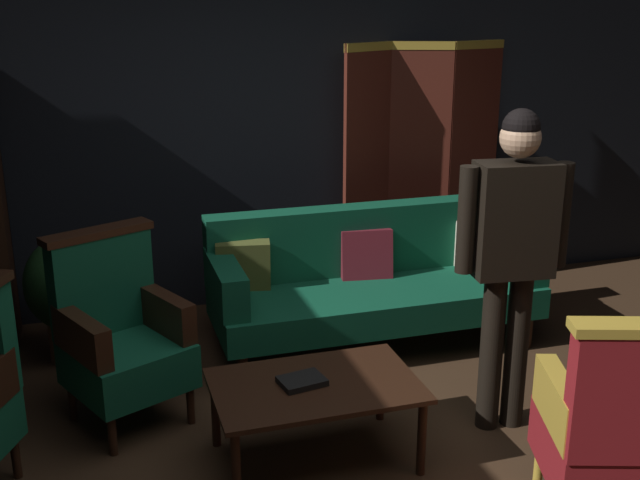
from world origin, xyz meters
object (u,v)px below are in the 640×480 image
object	(u,v)px
velvet_couch	(371,276)
standing_figure	(512,243)
potted_plant	(67,290)
book_black_cloth	(302,381)
armchair_wing_right	(120,334)
coffee_table	(315,392)
armchair_gilt_accent	(620,429)
folding_screen	(420,166)

from	to	relation	value
velvet_couch	standing_figure	xyz separation A→B (m)	(0.29, -1.22, 0.57)
potted_plant	book_black_cloth	bearing A→B (deg)	-54.52
book_black_cloth	velvet_couch	bearing A→B (deg)	56.48
armchair_wing_right	coffee_table	bearing A→B (deg)	-38.71
coffee_table	armchair_wing_right	size ratio (longest dim) A/B	0.96
book_black_cloth	potted_plant	bearing A→B (deg)	125.48
armchair_gilt_accent	folding_screen	bearing A→B (deg)	82.60
coffee_table	armchair_wing_right	xyz separation A→B (m)	(-0.88, 0.70, 0.12)
velvet_couch	book_black_cloth	xyz separation A→B (m)	(-0.82, -1.24, -0.02)
folding_screen	velvet_couch	world-z (taller)	folding_screen
velvet_couch	coffee_table	bearing A→B (deg)	-121.17
armchair_wing_right	armchair_gilt_accent	bearing A→B (deg)	-39.28
book_black_cloth	armchair_gilt_accent	bearing A→B (deg)	-38.55
coffee_table	book_black_cloth	size ratio (longest dim) A/B	4.67
velvet_couch	book_black_cloth	distance (m)	1.49
coffee_table	armchair_wing_right	bearing A→B (deg)	141.29
armchair_gilt_accent	book_black_cloth	size ratio (longest dim) A/B	4.86
velvet_couch	standing_figure	world-z (taller)	standing_figure
velvet_couch	armchair_gilt_accent	size ratio (longest dim) A/B	2.04
coffee_table	book_black_cloth	bearing A→B (deg)	168.03
potted_plant	velvet_couch	bearing A→B (deg)	-8.57
standing_figure	book_black_cloth	distance (m)	1.25
armchair_gilt_accent	standing_figure	distance (m)	1.06
armchair_wing_right	potted_plant	bearing A→B (deg)	108.12
potted_plant	folding_screen	bearing A→B (deg)	11.25
folding_screen	coffee_table	distance (m)	2.58
standing_figure	potted_plant	xyz separation A→B (m)	(-2.19, 1.51, -0.56)
standing_figure	folding_screen	bearing A→B (deg)	78.87
coffee_table	armchair_wing_right	world-z (taller)	armchair_wing_right
coffee_table	potted_plant	bearing A→B (deg)	126.77
armchair_wing_right	velvet_couch	bearing A→B (deg)	18.57
armchair_wing_right	standing_figure	world-z (taller)	standing_figure
folding_screen	book_black_cloth	bearing A→B (deg)	-126.40
armchair_gilt_accent	standing_figure	xyz separation A→B (m)	(-0.02, 0.91, 0.54)
standing_figure	book_black_cloth	world-z (taller)	standing_figure
coffee_table	potted_plant	size ratio (longest dim) A/B	1.24
book_black_cloth	standing_figure	bearing A→B (deg)	0.94
armchair_wing_right	potted_plant	size ratio (longest dim) A/B	1.29
folding_screen	armchair_wing_right	world-z (taller)	folding_screen
coffee_table	velvet_couch	bearing A→B (deg)	58.83
armchair_wing_right	potted_plant	distance (m)	0.88
book_black_cloth	folding_screen	bearing A→B (deg)	53.60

